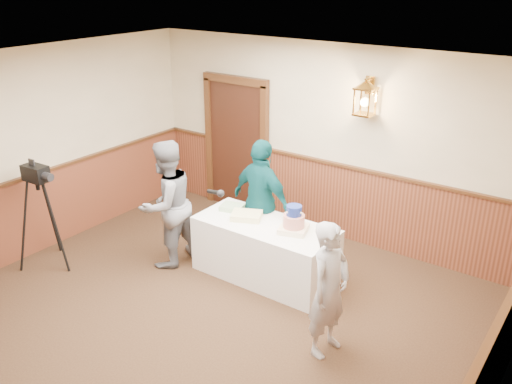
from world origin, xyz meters
TOP-DOWN VIEW (x-y plane):
  - ground at (0.00, 0.00)m, footprint 7.00×7.00m
  - room_shell at (-0.05, 0.45)m, footprint 6.02×7.02m
  - display_table at (0.02, 1.90)m, footprint 1.80×0.80m
  - tiered_cake at (0.42, 1.93)m, footprint 0.41×0.41m
  - sheet_cake_yellow at (-0.26, 1.89)m, footprint 0.46×0.42m
  - sheet_cake_green at (-0.58, 2.00)m, footprint 0.34×0.30m
  - interviewer at (-1.23, 1.45)m, footprint 1.51×0.88m
  - baker at (1.37, 1.06)m, footprint 0.41×0.57m
  - assistant_p at (-0.28, 2.26)m, footprint 1.05×0.59m
  - tv_camera_rig at (-2.52, 0.47)m, footprint 0.55×0.52m

SIDE VIEW (x-z plane):
  - ground at x=0.00m, z-range 0.00..0.00m
  - display_table at x=0.02m, z-range 0.00..0.75m
  - tv_camera_rig at x=-2.52m, z-range -0.07..1.34m
  - baker at x=1.37m, z-range 0.00..1.47m
  - sheet_cake_green at x=-0.58m, z-range 0.75..0.82m
  - sheet_cake_yellow at x=-0.26m, z-range 0.75..0.83m
  - assistant_p at x=-0.28m, z-range 0.00..1.69m
  - interviewer at x=-1.23m, z-range 0.00..1.72m
  - tiered_cake at x=0.42m, z-range 0.71..1.05m
  - room_shell at x=-0.05m, z-range 0.12..2.93m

